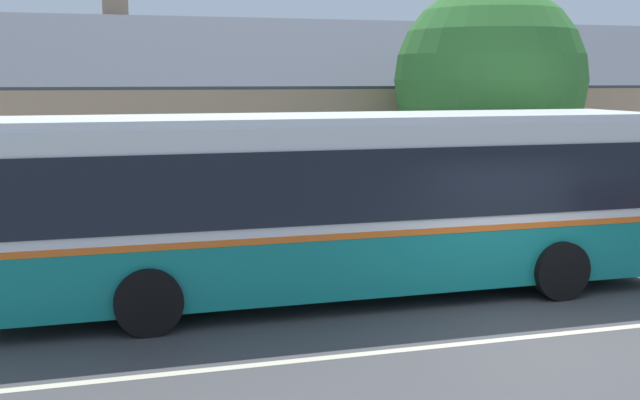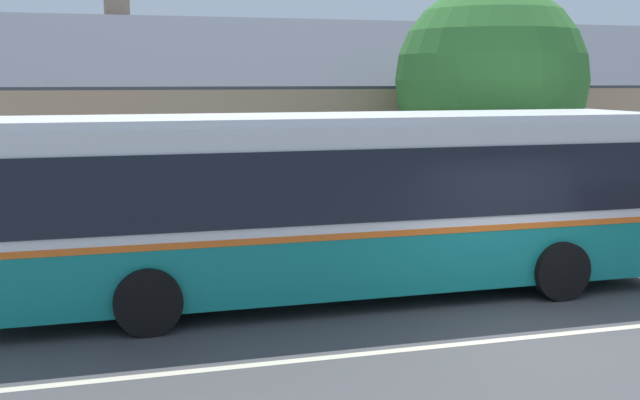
# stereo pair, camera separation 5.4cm
# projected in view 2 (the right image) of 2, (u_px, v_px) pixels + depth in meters

# --- Properties ---
(ground_plane) EXTENTS (300.00, 300.00, 0.00)m
(ground_plane) POSITION_uv_depth(u_px,v_px,m) (551.00, 335.00, 11.67)
(ground_plane) COLOR #424244
(sidewalk_far) EXTENTS (60.00, 3.00, 0.15)m
(sidewalk_far) POSITION_uv_depth(u_px,v_px,m) (398.00, 248.00, 17.35)
(sidewalk_far) COLOR #ADAAA3
(sidewalk_far) RESTS_ON ground
(lane_divider_stripe) EXTENTS (60.00, 0.16, 0.01)m
(lane_divider_stripe) POSITION_uv_depth(u_px,v_px,m) (551.00, 335.00, 11.67)
(lane_divider_stripe) COLOR beige
(lane_divider_stripe) RESTS_ON ground
(community_building) EXTENTS (23.15, 9.29, 6.47)m
(community_building) POSITION_uv_depth(u_px,v_px,m) (333.00, 140.00, 24.33)
(community_building) COLOR tan
(community_building) RESTS_ON ground
(transit_bus) EXTENTS (11.76, 2.79, 3.11)m
(transit_bus) POSITION_uv_depth(u_px,v_px,m) (335.00, 200.00, 13.51)
(transit_bus) COLOR #147F7A
(transit_bus) RESTS_ON ground
(bench_down_street) EXTENTS (1.65, 0.51, 0.94)m
(bench_down_street) POSITION_uv_depth(u_px,v_px,m) (109.00, 245.00, 15.26)
(bench_down_street) COLOR brown
(bench_down_street) RESTS_ON sidewalk_far
(street_tree_primary) EXTENTS (4.45, 4.45, 5.89)m
(street_tree_primary) POSITION_uv_depth(u_px,v_px,m) (490.00, 80.00, 18.60)
(street_tree_primary) COLOR #4C3828
(street_tree_primary) RESTS_ON ground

